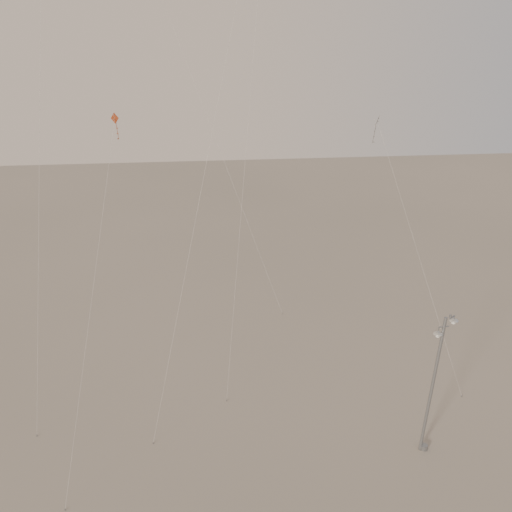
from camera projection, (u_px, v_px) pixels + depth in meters
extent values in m
plane|color=gray|center=(229.00, 465.00, 32.53)|extent=(160.00, 160.00, 0.00)
cylinder|color=gray|center=(424.00, 447.00, 33.73)|extent=(0.44, 0.44, 0.30)
cylinder|color=gray|center=(432.00, 387.00, 32.14)|extent=(0.66, 0.18, 8.80)
cylinder|color=gray|center=(450.00, 316.00, 30.53)|extent=(0.14, 0.14, 0.18)
cylinder|color=gray|center=(452.00, 317.00, 30.75)|extent=(0.43, 0.37, 0.07)
cylinder|color=gray|center=(454.00, 318.00, 30.97)|extent=(0.06, 0.06, 0.30)
ellipsoid|color=#B6B6B1|center=(454.00, 321.00, 31.02)|extent=(0.52, 0.52, 0.18)
cylinder|color=gray|center=(444.00, 327.00, 30.69)|extent=(0.60, 0.13, 0.07)
cylinder|color=gray|center=(438.00, 331.00, 30.71)|extent=(0.06, 0.06, 0.40)
ellipsoid|color=#B6B6B1|center=(438.00, 334.00, 30.78)|extent=(0.52, 0.52, 0.18)
cylinder|color=beige|center=(39.00, 173.00, 31.57)|extent=(3.41, 5.32, 31.42)
cylinder|color=gray|center=(37.00, 436.00, 34.82)|extent=(0.06, 0.06, 0.10)
cylinder|color=beige|center=(196.00, 219.00, 31.73)|extent=(6.23, 4.69, 26.53)
cylinder|color=gray|center=(153.00, 443.00, 34.21)|extent=(0.06, 0.06, 0.10)
cylinder|color=beige|center=(248.00, 129.00, 39.71)|extent=(4.70, 16.46, 33.21)
cylinder|color=gray|center=(227.00, 400.00, 38.09)|extent=(0.06, 0.06, 0.10)
cube|color=maroon|center=(115.00, 118.00, 32.71)|extent=(0.51, 0.47, 0.66)
cylinder|color=maroon|center=(117.00, 131.00, 33.13)|extent=(0.09, 0.15, 0.97)
cylinder|color=beige|center=(91.00, 304.00, 31.10)|extent=(3.02, 10.61, 18.34)
cylinder|color=gray|center=(65.00, 510.00, 29.48)|extent=(0.06, 0.06, 0.10)
cube|color=#322E29|center=(377.00, 121.00, 39.54)|extent=(0.34, 0.74, 0.76)
cylinder|color=#322E29|center=(374.00, 135.00, 39.88)|extent=(0.19, 0.03, 1.19)
cylinder|color=beige|center=(419.00, 257.00, 39.04)|extent=(4.57, 8.59, 17.14)
cylinder|color=gray|center=(462.00, 396.00, 38.54)|extent=(0.06, 0.06, 0.10)
cylinder|color=beige|center=(217.00, 143.00, 46.64)|extent=(10.33, 6.38, 28.76)
cylinder|color=gray|center=(282.00, 314.00, 49.64)|extent=(0.06, 0.06, 0.10)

